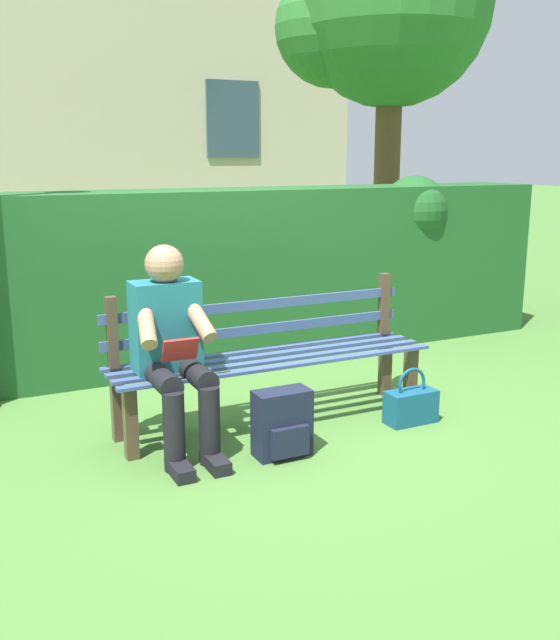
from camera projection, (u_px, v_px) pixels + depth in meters
The scene contains 8 objects.
ground at pixel (273, 422), 4.52m from camera, with size 60.00×60.00×0.00m, color #477533.
park_bench at pixel (269, 355), 4.48m from camera, with size 2.05×0.46×0.86m.
person_seated at pixel (172, 344), 4.01m from camera, with size 0.44×0.73×1.17m.
hedge_backdrop at pixel (234, 271), 5.85m from camera, with size 5.81×0.73×1.48m.
tree at pixel (382, 12), 7.88m from camera, with size 2.31×2.20×4.37m.
building_facade at pixel (73, 7), 11.40m from camera, with size 8.64×2.81×7.95m.
backpack at pixel (282, 424), 3.99m from camera, with size 0.32×0.24×0.38m.
handbag at pixel (411, 405), 4.50m from camera, with size 0.33×0.16×0.36m.
Camera 1 is at (1.84, 3.85, 1.65)m, focal length 40.10 mm.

